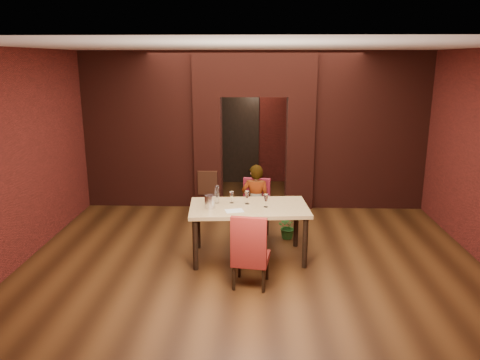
{
  "coord_description": "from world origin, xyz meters",
  "views": [
    {
      "loc": [
        0.06,
        -7.59,
        3.03
      ],
      "look_at": [
        -0.22,
        0.0,
        1.06
      ],
      "focal_mm": 35.0,
      "sensor_mm": 36.0,
      "label": 1
    }
  ],
  "objects_px": {
    "chair_far": "(255,210)",
    "water_bottle": "(217,194)",
    "wine_glass_b": "(247,198)",
    "chair_near": "(251,249)",
    "potted_plant": "(288,227)",
    "wine_glass_a": "(232,197)",
    "wine_bucket": "(210,202)",
    "wine_glass_c": "(266,201)",
    "dining_table": "(249,232)",
    "person_seated": "(256,203)"
  },
  "relations": [
    {
      "from": "dining_table",
      "to": "wine_glass_a",
      "type": "relative_size",
      "value": 9.67
    },
    {
      "from": "chair_far",
      "to": "chair_near",
      "type": "distance_m",
      "value": 1.74
    },
    {
      "from": "wine_glass_b",
      "to": "water_bottle",
      "type": "relative_size",
      "value": 0.7
    },
    {
      "from": "chair_near",
      "to": "water_bottle",
      "type": "bearing_deg",
      "value": -54.49
    },
    {
      "from": "chair_far",
      "to": "water_bottle",
      "type": "bearing_deg",
      "value": -122.61
    },
    {
      "from": "chair_near",
      "to": "wine_glass_b",
      "type": "relative_size",
      "value": 5.18
    },
    {
      "from": "wine_glass_c",
      "to": "dining_table",
      "type": "bearing_deg",
      "value": 171.82
    },
    {
      "from": "chair_near",
      "to": "wine_glass_c",
      "type": "distance_m",
      "value": 1.01
    },
    {
      "from": "chair_near",
      "to": "potted_plant",
      "type": "xyz_separation_m",
      "value": [
        0.63,
        1.76,
        -0.32
      ]
    },
    {
      "from": "wine_glass_a",
      "to": "wine_glass_b",
      "type": "bearing_deg",
      "value": -7.67
    },
    {
      "from": "wine_glass_b",
      "to": "water_bottle",
      "type": "height_order",
      "value": "water_bottle"
    },
    {
      "from": "potted_plant",
      "to": "wine_glass_c",
      "type": "bearing_deg",
      "value": -115.52
    },
    {
      "from": "dining_table",
      "to": "wine_glass_c",
      "type": "distance_m",
      "value": 0.58
    },
    {
      "from": "chair_near",
      "to": "wine_glass_b",
      "type": "distance_m",
      "value": 1.13
    },
    {
      "from": "person_seated",
      "to": "wine_glass_b",
      "type": "xyz_separation_m",
      "value": [
        -0.14,
        -0.64,
        0.28
      ]
    },
    {
      "from": "wine_glass_a",
      "to": "wine_glass_b",
      "type": "distance_m",
      "value": 0.24
    },
    {
      "from": "potted_plant",
      "to": "wine_glass_a",
      "type": "bearing_deg",
      "value": -144.22
    },
    {
      "from": "person_seated",
      "to": "wine_glass_a",
      "type": "distance_m",
      "value": 0.77
    },
    {
      "from": "person_seated",
      "to": "wine_bucket",
      "type": "bearing_deg",
      "value": 58.11
    },
    {
      "from": "water_bottle",
      "to": "chair_near",
      "type": "bearing_deg",
      "value": -63.06
    },
    {
      "from": "chair_far",
      "to": "person_seated",
      "type": "relative_size",
      "value": 0.77
    },
    {
      "from": "person_seated",
      "to": "wine_bucket",
      "type": "xyz_separation_m",
      "value": [
        -0.69,
        -0.87,
        0.28
      ]
    },
    {
      "from": "dining_table",
      "to": "wine_glass_a",
      "type": "bearing_deg",
      "value": 147.25
    },
    {
      "from": "dining_table",
      "to": "wine_glass_b",
      "type": "height_order",
      "value": "wine_glass_b"
    },
    {
      "from": "water_bottle",
      "to": "potted_plant",
      "type": "relative_size",
      "value": 0.69
    },
    {
      "from": "wine_glass_b",
      "to": "water_bottle",
      "type": "xyz_separation_m",
      "value": [
        -0.47,
        0.03,
        0.04
      ]
    },
    {
      "from": "chair_far",
      "to": "wine_glass_c",
      "type": "bearing_deg",
      "value": -69.76
    },
    {
      "from": "dining_table",
      "to": "chair_near",
      "type": "distance_m",
      "value": 0.94
    },
    {
      "from": "dining_table",
      "to": "chair_far",
      "type": "bearing_deg",
      "value": 79.22
    },
    {
      "from": "dining_table",
      "to": "water_bottle",
      "type": "relative_size",
      "value": 6.24
    },
    {
      "from": "dining_table",
      "to": "wine_glass_c",
      "type": "xyz_separation_m",
      "value": [
        0.26,
        -0.04,
        0.52
      ]
    },
    {
      "from": "chair_far",
      "to": "chair_near",
      "type": "xyz_separation_m",
      "value": [
        -0.04,
        -1.74,
        0.01
      ]
    },
    {
      "from": "wine_bucket",
      "to": "water_bottle",
      "type": "height_order",
      "value": "water_bottle"
    },
    {
      "from": "water_bottle",
      "to": "wine_glass_a",
      "type": "bearing_deg",
      "value": -0.39
    },
    {
      "from": "chair_near",
      "to": "water_bottle",
      "type": "relative_size",
      "value": 3.64
    },
    {
      "from": "wine_glass_c",
      "to": "water_bottle",
      "type": "distance_m",
      "value": 0.78
    },
    {
      "from": "chair_near",
      "to": "wine_glass_c",
      "type": "height_order",
      "value": "chair_near"
    },
    {
      "from": "chair_near",
      "to": "wine_glass_a",
      "type": "relative_size",
      "value": 5.64
    },
    {
      "from": "dining_table",
      "to": "person_seated",
      "type": "xyz_separation_m",
      "value": [
        0.1,
        0.76,
        0.24
      ]
    },
    {
      "from": "dining_table",
      "to": "wine_glass_b",
      "type": "distance_m",
      "value": 0.54
    },
    {
      "from": "person_seated",
      "to": "chair_far",
      "type": "bearing_deg",
      "value": -70.2
    },
    {
      "from": "wine_glass_c",
      "to": "potted_plant",
      "type": "distance_m",
      "value": 1.21
    },
    {
      "from": "chair_near",
      "to": "potted_plant",
      "type": "bearing_deg",
      "value": -101.03
    },
    {
      "from": "person_seated",
      "to": "wine_glass_b",
      "type": "distance_m",
      "value": 0.71
    },
    {
      "from": "person_seated",
      "to": "wine_glass_a",
      "type": "bearing_deg",
      "value": 64.58
    },
    {
      "from": "chair_near",
      "to": "wine_glass_a",
      "type": "height_order",
      "value": "chair_near"
    },
    {
      "from": "wine_glass_a",
      "to": "wine_glass_c",
      "type": "height_order",
      "value": "wine_glass_c"
    },
    {
      "from": "dining_table",
      "to": "wine_bucket",
      "type": "bearing_deg",
      "value": -172.94
    },
    {
      "from": "wine_glass_b",
      "to": "wine_glass_c",
      "type": "distance_m",
      "value": 0.33
    },
    {
      "from": "wine_glass_a",
      "to": "potted_plant",
      "type": "relative_size",
      "value": 0.45
    }
  ]
}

